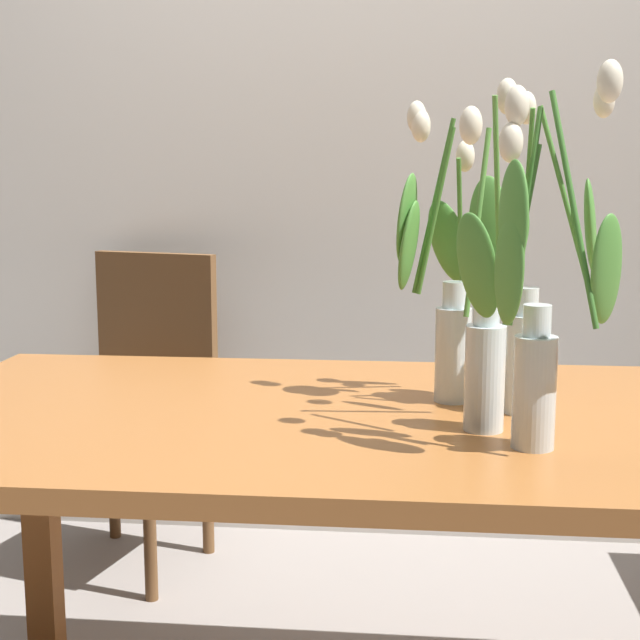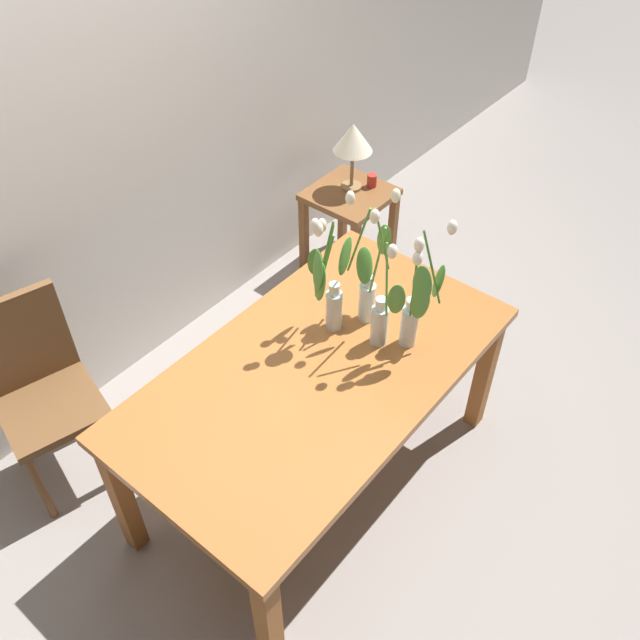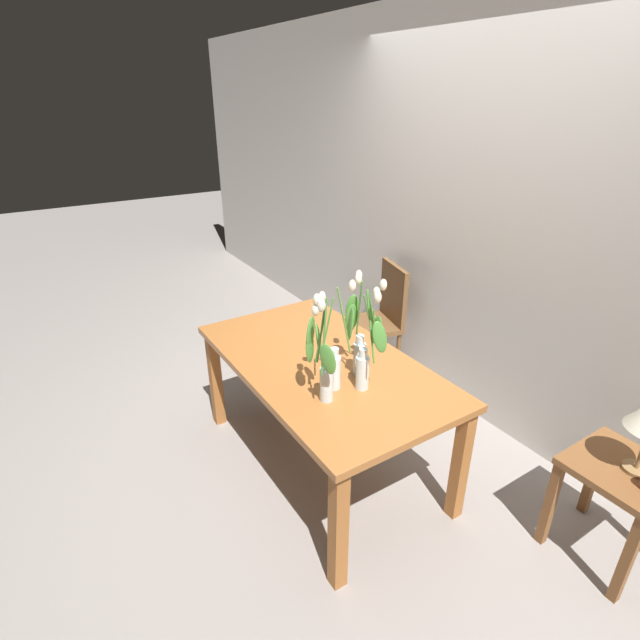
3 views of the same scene
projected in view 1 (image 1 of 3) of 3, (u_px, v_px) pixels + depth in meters
room_wall_rear at (369, 114)px, 2.81m from camera, size 9.00×0.10×2.70m
dining_table at (333, 459)px, 1.68m from camera, size 1.60×0.90×0.74m
tulip_vase_0 at (538, 319)px, 1.38m from camera, size 0.20×0.14×0.59m
tulip_vase_1 at (441, 292)px, 1.72m from camera, size 0.18×0.15×0.56m
tulip_vase_2 at (533, 310)px, 1.63m from camera, size 0.22×0.16×0.58m
tulip_vase_3 at (485, 323)px, 1.51m from camera, size 0.12×0.23×0.59m
dining_chair at (141, 390)px, 2.72m from camera, size 0.49×0.49×0.93m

